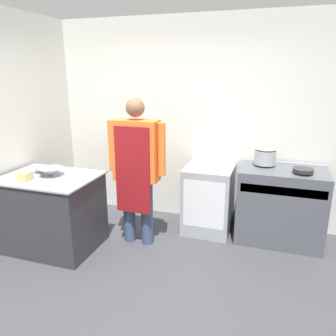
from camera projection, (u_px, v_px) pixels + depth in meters
ground_plane at (131, 297)px, 3.02m from camera, size 14.00×14.00×0.00m
wall_back at (187, 122)px, 4.41m from camera, size 8.00×0.05×2.70m
wall_left at (26, 126)px, 4.10m from camera, size 0.05×8.00×2.70m
prep_counter at (53, 212)px, 3.80m from camera, size 1.05×0.79×0.87m
stove at (280, 205)px, 3.94m from camera, size 0.99×0.61×0.92m
fridge_unit at (209, 199)px, 4.22m from camera, size 0.59×0.63×0.86m
person_cook at (136, 163)px, 3.74m from camera, size 0.70×0.24×1.73m
mixing_bowl at (51, 172)px, 3.69m from camera, size 0.28×0.28×0.09m
small_bowl at (40, 170)px, 3.82m from camera, size 0.18×0.18×0.07m
plastic_tub at (25, 176)px, 3.54m from camera, size 0.12×0.12×0.09m
stock_pot at (265, 156)px, 3.94m from camera, size 0.25×0.25×0.21m
saute_pan at (303, 170)px, 3.65m from camera, size 0.22×0.22×0.04m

